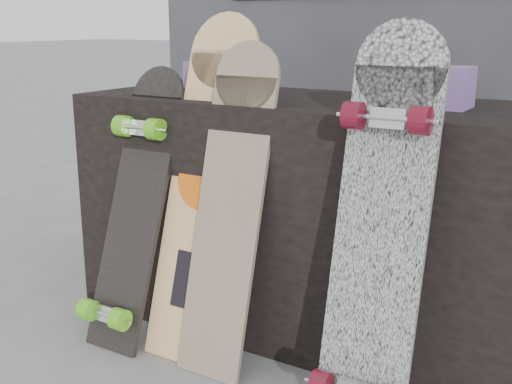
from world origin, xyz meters
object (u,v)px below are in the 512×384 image
Objects in this scene: longboard_geisha at (205,176)px; longboard_cascadia at (380,226)px; vendor_table at (311,216)px; skateboard_dark at (135,203)px; longboard_celtic at (231,199)px.

longboard_cascadia is (0.64, -0.14, -0.02)m from longboard_geisha.
vendor_table is 0.60m from longboard_cascadia.
vendor_table is 1.48× the size of longboard_geisha.
skateboard_dark is (-0.23, -0.08, -0.10)m from longboard_geisha.
longboard_celtic is at bearing 171.10° from longboard_cascadia.
longboard_celtic is 0.51m from longboard_cascadia.
longboard_geisha is 0.27m from skateboard_dark.
longboard_cascadia is at bearing -3.74° from skateboard_dark.
longboard_celtic is at bearing 3.41° from skateboard_dark.
vendor_table is 1.51× the size of longboard_cascadia.
vendor_table is 0.41m from longboard_geisha.
longboard_celtic is 1.10× the size of skateboard_dark.
longboard_geisha reaches higher than vendor_table.
vendor_table is at bearing 50.33° from longboard_geisha.
longboard_celtic is (0.14, -0.06, -0.04)m from longboard_geisha.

